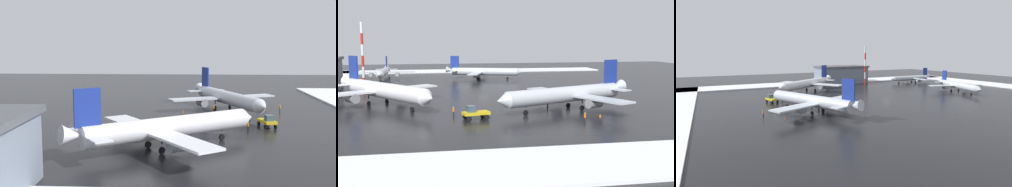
{
  "view_description": "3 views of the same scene",
  "coord_description": "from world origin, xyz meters",
  "views": [
    {
      "loc": [
        24.65,
        -85.84,
        16.28
      ],
      "look_at": [
        19.44,
        6.0,
        4.76
      ],
      "focal_mm": 45.0,
      "sensor_mm": 36.0,
      "label": 1
    },
    {
      "loc": [
        110.22,
        -14.76,
        14.1
      ],
      "look_at": [
        21.54,
        2.08,
        2.07
      ],
      "focal_mm": 45.0,
      "sensor_mm": 36.0,
      "label": 2
    },
    {
      "loc": [
        56.35,
        74.57,
        15.31
      ],
      "look_at": [
        18.91,
        3.42,
        2.84
      ],
      "focal_mm": 28.0,
      "sensor_mm": 36.0,
      "label": 3
    }
  ],
  "objects": [
    {
      "name": "airplane_distant_tail",
      "position": [
        -37.68,
        -29.01,
        2.47
      ],
      "size": [
        25.11,
        20.77,
        7.47
      ],
      "rotation": [
        0.0,
        0.0,
        6.26
      ],
      "color": "silver",
      "rests_on": "ground_plane"
    },
    {
      "name": "airplane_far_rear",
      "position": [
        32.8,
        12.23,
        3.15
      ],
      "size": [
        25.84,
        30.48,
        9.53
      ],
      "rotation": [
        0.0,
        0.0,
        5.12
      ],
      "color": "silver",
      "rests_on": "ground_plane"
    },
    {
      "name": "ground_crew_mid_apron",
      "position": [
        29.72,
        9.05,
        0.97
      ],
      "size": [
        0.36,
        0.36,
        1.71
      ],
      "rotation": [
        0.0,
        0.0,
        3.8
      ],
      "color": "black",
      "rests_on": "ground_plane"
    },
    {
      "name": "cargo_hangar",
      "position": [
        -4.92,
        -45.1,
        4.44
      ],
      "size": [
        25.41,
        15.69,
        8.8
      ],
      "rotation": [
        0.0,
        0.0,
        0.03
      ],
      "color": "slate",
      "rests_on": "ground_plane"
    },
    {
      "name": "pushback_tug",
      "position": [
        39.02,
        -6.76,
        1.28
      ],
      "size": [
        3.23,
        4.99,
        2.5
      ],
      "rotation": [
        0.0,
        0.0,
        4.95
      ],
      "color": "gold",
      "rests_on": "ground_plane"
    },
    {
      "name": "snow_bank_left",
      "position": [
        -67.0,
        0.0,
        0.2
      ],
      "size": [
        14.0,
        116.0,
        0.4
      ],
      "primitive_type": "cube",
      "color": "white",
      "rests_on": "ground_plane"
    },
    {
      "name": "ground_crew_near_tug",
      "position": [
        34.94,
        -10.13,
        0.97
      ],
      "size": [
        0.36,
        0.36,
        1.71
      ],
      "rotation": [
        0.0,
        0.0,
        1.92
      ],
      "color": "black",
      "rests_on": "ground_plane"
    },
    {
      "name": "airplane_foreground_jet",
      "position": [
        20.88,
        -23.78,
        3.31
      ],
      "size": [
        29.21,
        25.15,
        10.03
      ],
      "rotation": [
        0.0,
        0.0,
        0.61
      ],
      "color": "white",
      "rests_on": "ground_plane"
    },
    {
      "name": "traffic_cone_mid_line",
      "position": [
        22.64,
        9.3,
        0.28
      ],
      "size": [
        0.36,
        0.36,
        0.55
      ],
      "primitive_type": "cone",
      "color": "orange",
      "rests_on": "ground_plane"
    },
    {
      "name": "traffic_cone_near_nose",
      "position": [
        40.75,
        15.57,
        0.28
      ],
      "size": [
        0.36,
        0.36,
        0.55
      ],
      "primitive_type": "cone",
      "color": "orange",
      "rests_on": "ground_plane"
    },
    {
      "name": "ground_plane",
      "position": [
        0.0,
        0.0,
        0.0
      ],
      "size": [
        240.0,
        240.0,
        0.0
      ],
      "primitive_type": "plane",
      "color": "black"
    },
    {
      "name": "snow_bank_far",
      "position": [
        0.0,
        -50.0,
        0.2
      ],
      "size": [
        152.0,
        16.0,
        0.4
      ],
      "primitive_type": "cube",
      "color": "white",
      "rests_on": "ground_plane"
    },
    {
      "name": "antenna_mast",
      "position": [
        -11.11,
        -31.91,
        9.17
      ],
      "size": [
        0.7,
        0.7,
        18.35
      ],
      "color": "red",
      "rests_on": "ground_plane"
    },
    {
      "name": "ground_crew_beside_wing",
      "position": [
        44.95,
        11.04,
        0.97
      ],
      "size": [
        0.36,
        0.36,
        1.71
      ],
      "rotation": [
        0.0,
        0.0,
        2.68
      ],
      "color": "black",
      "rests_on": "ground_plane"
    },
    {
      "name": "airplane_parked_starboard",
      "position": [
        -31.83,
        4.18,
        2.6
      ],
      "size": [
        21.78,
        25.86,
        7.86
      ],
      "rotation": [
        0.0,
        0.0,
        1.27
      ],
      "color": "silver",
      "rests_on": "ground_plane"
    }
  ]
}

